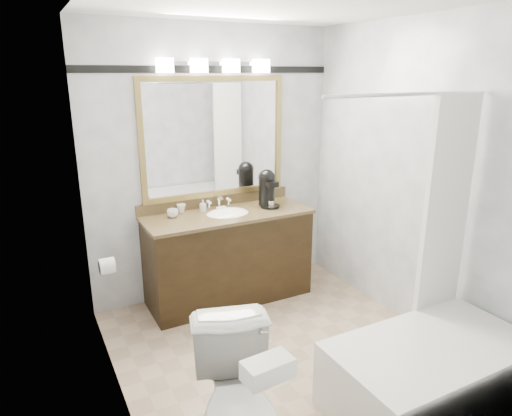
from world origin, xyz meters
The scene contains 14 objects.
room centered at (0.00, 0.00, 1.25)m, with size 2.42×2.62×2.52m.
vanity centered at (0.00, 1.02, 0.44)m, with size 1.53×0.58×0.97m.
mirror centered at (0.00, 1.28, 1.50)m, with size 1.40×0.04×1.10m.
vanity_light_bar centered at (0.00, 1.23, 2.13)m, with size 1.02×0.14×0.12m.
accent_stripe centered at (0.00, 1.29, 2.10)m, with size 2.40×0.01×0.06m, color black.
bathtub centered at (0.55, -0.90, 0.28)m, with size 1.30×0.75×1.96m.
tp_roll centered at (-1.14, 0.66, 0.70)m, with size 0.12×0.12×0.11m, color white.
toilet centered at (-0.77, -0.82, 0.40)m, with size 0.44×0.77×0.79m, color white.
tissue_box centered at (-0.77, -1.12, 0.84)m, with size 0.22×0.12×0.09m, color white.
coffee_maker centered at (0.43, 1.05, 1.03)m, with size 0.18×0.23×0.35m.
cup_left centered at (-0.48, 1.12, 0.89)m, with size 0.10×0.10×0.08m, color white.
cup_right centered at (-0.36, 1.23, 0.89)m, with size 0.08×0.08×0.08m, color white.
soap_bottle_a centered at (-0.18, 1.17, 0.90)m, with size 0.05×0.05×0.11m, color white.
soap_bar centered at (-0.01, 1.13, 0.86)m, with size 0.08×0.05×0.03m, color #EBE7C2.
Camera 1 is at (-1.60, -2.60, 2.08)m, focal length 32.00 mm.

